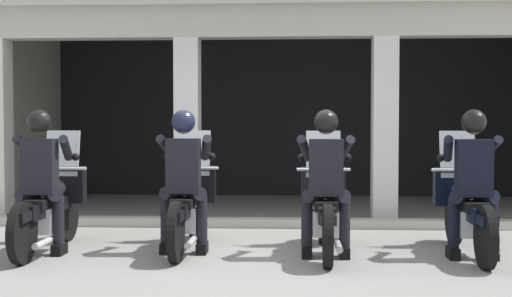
{
  "coord_description": "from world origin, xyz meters",
  "views": [
    {
      "loc": [
        0.47,
        -7.85,
        1.48
      ],
      "look_at": [
        0.0,
        0.16,
        1.15
      ],
      "focal_mm": 49.42,
      "sensor_mm": 36.0,
      "label": 1
    }
  ],
  "objects_px": {
    "motorcycle_far_right": "(466,209)",
    "police_officer_far_left": "(41,169)",
    "motorcycle_far_left": "(50,206)",
    "police_officer_far_right": "(473,171)",
    "police_officer_center_right": "(326,170)",
    "motorcycle_center_left": "(188,205)",
    "motorcycle_center_right": "(325,208)",
    "police_officer_center_left": "(184,169)"
  },
  "relations": [
    {
      "from": "motorcycle_far_right",
      "to": "police_officer_far_left",
      "type": "bearing_deg",
      "value": -161.53
    },
    {
      "from": "motorcycle_far_left",
      "to": "motorcycle_far_right",
      "type": "bearing_deg",
      "value": 13.59
    },
    {
      "from": "police_officer_far_right",
      "to": "police_officer_far_left",
      "type": "bearing_deg",
      "value": -165.02
    },
    {
      "from": "police_officer_center_right",
      "to": "motorcycle_far_left",
      "type": "bearing_deg",
      "value": -168.0
    },
    {
      "from": "police_officer_far_left",
      "to": "motorcycle_center_left",
      "type": "bearing_deg",
      "value": 29.27
    },
    {
      "from": "motorcycle_center_right",
      "to": "motorcycle_far_right",
      "type": "xyz_separation_m",
      "value": [
        1.55,
        0.02,
        0.0
      ]
    },
    {
      "from": "motorcycle_center_left",
      "to": "police_officer_far_right",
      "type": "relative_size",
      "value": 1.29
    },
    {
      "from": "police_officer_center_left",
      "to": "police_officer_center_right",
      "type": "xyz_separation_m",
      "value": [
        1.55,
        -0.16,
        0.0
      ]
    },
    {
      "from": "motorcycle_center_right",
      "to": "police_officer_center_right",
      "type": "xyz_separation_m",
      "value": [
        -0.0,
        -0.28,
        0.44
      ]
    },
    {
      "from": "police_officer_far_left",
      "to": "police_officer_far_right",
      "type": "relative_size",
      "value": 1.0
    },
    {
      "from": "police_officer_center_left",
      "to": "motorcycle_center_right",
      "type": "height_order",
      "value": "police_officer_center_left"
    },
    {
      "from": "motorcycle_center_left",
      "to": "motorcycle_center_right",
      "type": "xyz_separation_m",
      "value": [
        1.55,
        -0.16,
        0.0
      ]
    },
    {
      "from": "motorcycle_far_left",
      "to": "police_officer_center_right",
      "type": "height_order",
      "value": "police_officer_center_right"
    },
    {
      "from": "police_officer_far_left",
      "to": "motorcycle_far_right",
      "type": "height_order",
      "value": "police_officer_far_left"
    },
    {
      "from": "motorcycle_far_left",
      "to": "police_officer_far_left",
      "type": "xyz_separation_m",
      "value": [
        -0.0,
        -0.28,
        0.44
      ]
    },
    {
      "from": "police_officer_center_right",
      "to": "motorcycle_far_right",
      "type": "xyz_separation_m",
      "value": [
        1.55,
        0.31,
        -0.44
      ]
    },
    {
      "from": "police_officer_far_left",
      "to": "police_officer_center_right",
      "type": "distance_m",
      "value": 3.1
    },
    {
      "from": "motorcycle_far_left",
      "to": "police_officer_center_left",
      "type": "distance_m",
      "value": 1.61
    },
    {
      "from": "police_officer_far_left",
      "to": "motorcycle_center_right",
      "type": "height_order",
      "value": "police_officer_far_left"
    },
    {
      "from": "motorcycle_center_left",
      "to": "motorcycle_far_right",
      "type": "height_order",
      "value": "same"
    },
    {
      "from": "motorcycle_center_left",
      "to": "police_officer_center_left",
      "type": "height_order",
      "value": "police_officer_center_left"
    },
    {
      "from": "motorcycle_center_right",
      "to": "motorcycle_far_right",
      "type": "height_order",
      "value": "same"
    },
    {
      "from": "motorcycle_far_right",
      "to": "motorcycle_center_right",
      "type": "bearing_deg",
      "value": -164.54
    },
    {
      "from": "police_officer_far_left",
      "to": "motorcycle_far_right",
      "type": "distance_m",
      "value": 4.68
    },
    {
      "from": "police_officer_far_left",
      "to": "police_officer_center_left",
      "type": "relative_size",
      "value": 1.0
    },
    {
      "from": "police_officer_far_left",
      "to": "police_officer_far_right",
      "type": "distance_m",
      "value": 4.65
    },
    {
      "from": "motorcycle_center_right",
      "to": "police_officer_center_right",
      "type": "relative_size",
      "value": 1.29
    },
    {
      "from": "motorcycle_far_left",
      "to": "police_officer_far_left",
      "type": "relative_size",
      "value": 1.29
    },
    {
      "from": "motorcycle_center_right",
      "to": "police_officer_center_right",
      "type": "height_order",
      "value": "police_officer_center_right"
    },
    {
      "from": "motorcycle_center_left",
      "to": "police_officer_far_left",
      "type": "bearing_deg",
      "value": -152.62
    },
    {
      "from": "motorcycle_center_right",
      "to": "motorcycle_far_right",
      "type": "distance_m",
      "value": 1.55
    },
    {
      "from": "police_officer_far_left",
      "to": "motorcycle_far_right",
      "type": "bearing_deg",
      "value": 17.08
    },
    {
      "from": "police_officer_far_left",
      "to": "motorcycle_center_left",
      "type": "distance_m",
      "value": 1.67
    },
    {
      "from": "motorcycle_center_left",
      "to": "motorcycle_center_right",
      "type": "bearing_deg",
      "value": 5.61
    },
    {
      "from": "motorcycle_far_left",
      "to": "police_officer_far_right",
      "type": "bearing_deg",
      "value": 10.1
    },
    {
      "from": "police_officer_center_left",
      "to": "motorcycle_center_right",
      "type": "distance_m",
      "value": 1.62
    },
    {
      "from": "motorcycle_center_left",
      "to": "motorcycle_far_right",
      "type": "relative_size",
      "value": 1.0
    },
    {
      "from": "police_officer_far_left",
      "to": "police_officer_center_left",
      "type": "bearing_deg",
      "value": 19.21
    },
    {
      "from": "motorcycle_far_right",
      "to": "police_officer_far_right",
      "type": "relative_size",
      "value": 1.29
    },
    {
      "from": "police_officer_center_left",
      "to": "police_officer_far_right",
      "type": "distance_m",
      "value": 3.1
    },
    {
      "from": "motorcycle_center_right",
      "to": "police_officer_far_right",
      "type": "xyz_separation_m",
      "value": [
        1.55,
        -0.26,
        0.44
      ]
    },
    {
      "from": "police_officer_center_left",
      "to": "police_officer_center_right",
      "type": "bearing_deg",
      "value": 5.61
    }
  ]
}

